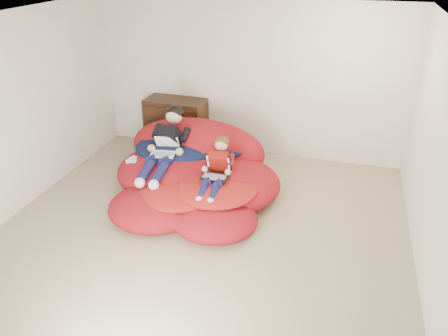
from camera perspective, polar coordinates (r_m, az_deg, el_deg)
room_shell at (r=5.37m, az=-3.07°, el=-6.40°), size 5.10×5.10×2.77m
dresser at (r=7.51m, az=-6.27°, el=5.61°), size 1.02×0.59×0.90m
beanbag_pile at (r=6.24m, az=-3.93°, el=-0.73°), size 2.44×2.39×0.95m
cream_pillow at (r=6.89m, az=-6.79°, el=5.10°), size 0.40×0.25×0.25m
older_boy at (r=6.22m, az=-7.46°, el=3.41°), size 0.39×1.26×0.79m
younger_boy at (r=5.72m, az=-0.91°, el=0.27°), size 0.29×0.90×0.61m
laptop_white at (r=6.18m, az=-7.75°, el=2.50°), size 0.37×0.40×0.22m
laptop_black at (r=5.71m, az=-1.00°, el=-0.27°), size 0.36×0.34×0.25m
power_adapter at (r=6.40m, az=-11.66°, el=0.94°), size 0.21×0.21×0.06m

